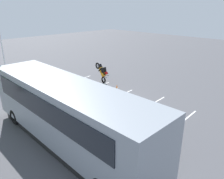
% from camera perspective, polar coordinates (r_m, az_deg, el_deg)
% --- Properties ---
extents(ground_plane, '(80.00, 80.00, 0.00)m').
position_cam_1_polar(ground_plane, '(15.67, -0.60, -3.95)').
color(ground_plane, '#4C4C51').
extents(tour_bus, '(10.90, 2.64, 3.25)m').
position_cam_1_polar(tour_bus, '(10.96, -11.88, -6.33)').
color(tour_bus, '#8C939E').
rests_on(tour_bus, ground_plane).
extents(spectator_far_left, '(0.57, 0.32, 1.67)m').
position_cam_1_polar(spectator_far_left, '(11.59, 4.95, -7.99)').
color(spectator_far_left, black).
rests_on(spectator_far_left, ground_plane).
extents(spectator_left, '(0.57, 0.33, 1.82)m').
position_cam_1_polar(spectator_left, '(12.27, 2.07, -5.70)').
color(spectator_left, black).
rests_on(spectator_left, ground_plane).
extents(spectator_centre, '(0.57, 0.38, 1.80)m').
position_cam_1_polar(spectator_centre, '(13.03, -1.96, -4.09)').
color(spectator_centre, black).
rests_on(spectator_centre, ground_plane).
extents(spectator_right, '(0.58, 0.35, 1.68)m').
position_cam_1_polar(spectator_right, '(14.15, -5.17, -2.45)').
color(spectator_right, black).
rests_on(spectator_right, ground_plane).
extents(parked_motorcycle_silver, '(2.05, 0.60, 0.99)m').
position_cam_1_polar(parked_motorcycle_silver, '(10.70, 10.42, -14.23)').
color(parked_motorcycle_silver, black).
rests_on(parked_motorcycle_silver, ground_plane).
extents(stunt_motorcycle, '(1.91, 0.63, 1.86)m').
position_cam_1_polar(stunt_motorcycle, '(19.93, -2.58, 4.73)').
color(stunt_motorcycle, black).
rests_on(stunt_motorcycle, ground_plane).
extents(flagpole, '(0.78, 0.36, 5.66)m').
position_cam_1_polar(flagpole, '(17.39, -26.22, 6.11)').
color(flagpole, silver).
rests_on(flagpole, ground_plane).
extents(traffic_cone, '(0.34, 0.34, 0.63)m').
position_cam_1_polar(traffic_cone, '(17.90, 1.29, 0.35)').
color(traffic_cone, orange).
rests_on(traffic_cone, ground_plane).
extents(bay_line_a, '(0.27, 3.71, 0.01)m').
position_cam_1_polar(bay_line_a, '(14.21, 18.15, -7.83)').
color(bay_line_a, white).
rests_on(bay_line_a, ground_plane).
extents(bay_line_b, '(0.33, 4.93, 0.01)m').
position_cam_1_polar(bay_line_b, '(15.45, 8.98, -4.58)').
color(bay_line_b, white).
rests_on(bay_line_b, ground_plane).
extents(bay_line_c, '(0.27, 3.79, 0.01)m').
position_cam_1_polar(bay_line_c, '(17.07, 1.41, -1.79)').
color(bay_line_c, white).
rests_on(bay_line_c, ground_plane).
extents(bay_line_d, '(0.27, 3.76, 0.01)m').
position_cam_1_polar(bay_line_d, '(18.96, -4.72, 0.50)').
color(bay_line_d, white).
rests_on(bay_line_d, ground_plane).
extents(bay_line_e, '(0.28, 3.98, 0.01)m').
position_cam_1_polar(bay_line_e, '(21.06, -9.70, 2.36)').
color(bay_line_e, white).
rests_on(bay_line_e, ground_plane).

